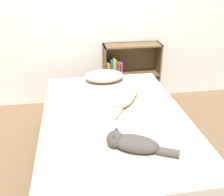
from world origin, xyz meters
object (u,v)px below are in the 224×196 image
Objects in this scene: bookshelf at (128,72)px; cat_dark at (132,143)px; bed at (114,139)px; pillow at (104,76)px; cat_light at (127,96)px.

cat_dark is at bearing -101.74° from bookshelf.
cat_dark is at bearing -85.13° from bed.
bed is at bearing -108.00° from bookshelf.
cat_dark is 1.86m from bookshelf.
bookshelf reaches higher than cat_dark.
cat_dark reaches higher than pillow.
pillow is at bearing -63.29° from cat_dark.
pillow is 0.61m from cat_light.
bookshelf is (0.25, 1.07, -0.17)m from cat_light.
cat_dark is at bearing -88.56° from pillow.
cat_light reaches higher than cat_dark.
cat_light is at bearing -74.84° from pillow.
cat_dark is (0.04, -0.52, 0.33)m from bed.
bed is 0.44m from cat_light.
cat_light reaches higher than bed.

